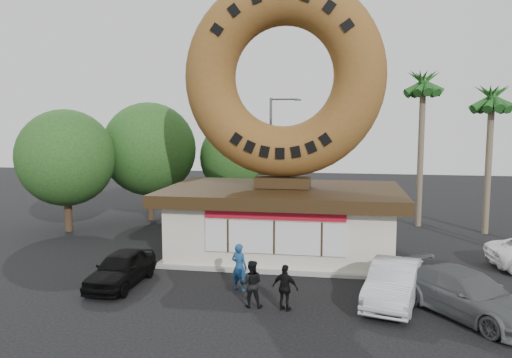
{
  "coord_description": "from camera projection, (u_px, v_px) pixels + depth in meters",
  "views": [
    {
      "loc": [
        2.72,
        -17.55,
        6.46
      ],
      "look_at": [
        -0.96,
        4.0,
        3.91
      ],
      "focal_mm": 35.0,
      "sensor_mm": 36.0,
      "label": 1
    }
  ],
  "objects": [
    {
      "name": "giant_donut",
      "position": [
        284.0,
        77.0,
        23.28
      ],
      "size": [
        9.44,
        2.41,
        9.44
      ],
      "primitive_type": "torus",
      "rotation": [
        1.57,
        0.0,
        0.0
      ],
      "color": "brown",
      "rests_on": "donut_shop"
    },
    {
      "name": "car_black",
      "position": [
        121.0,
        268.0,
        19.62
      ],
      "size": [
        1.7,
        4.05,
        1.37
      ],
      "primitive_type": "imported",
      "rotation": [
        0.0,
        0.0,
        -0.02
      ],
      "color": "black",
      "rests_on": "ground"
    },
    {
      "name": "tree_mid",
      "position": [
        239.0,
        158.0,
        33.28
      ],
      "size": [
        5.2,
        5.2,
        6.63
      ],
      "color": "#473321",
      "rests_on": "ground"
    },
    {
      "name": "person_right",
      "position": [
        285.0,
        288.0,
        16.98
      ],
      "size": [
        1.01,
        0.66,
        1.6
      ],
      "primitive_type": "imported",
      "rotation": [
        0.0,
        0.0,
        2.83
      ],
      "color": "black",
      "rests_on": "ground"
    },
    {
      "name": "ground",
      "position": [
        263.0,
        297.0,
        18.39
      ],
      "size": [
        90.0,
        90.0,
        0.0
      ],
      "primitive_type": "plane",
      "color": "black",
      "rests_on": "ground"
    },
    {
      "name": "person_left",
      "position": [
        239.0,
        267.0,
        19.02
      ],
      "size": [
        0.78,
        0.65,
        1.83
      ],
      "primitive_type": "imported",
      "rotation": [
        0.0,
        0.0,
        2.77
      ],
      "color": "navy",
      "rests_on": "ground"
    },
    {
      "name": "tree_west",
      "position": [
        149.0,
        149.0,
        32.17
      ],
      "size": [
        6.0,
        6.0,
        7.65
      ],
      "color": "#473321",
      "rests_on": "ground"
    },
    {
      "name": "person_center",
      "position": [
        251.0,
        284.0,
        17.34
      ],
      "size": [
        0.86,
        0.69,
        1.66
      ],
      "primitive_type": "imported",
      "rotation": [
        0.0,
        0.0,
        3.23
      ],
      "color": "black",
      "rests_on": "ground"
    },
    {
      "name": "car_silver",
      "position": [
        394.0,
        283.0,
        17.72
      ],
      "size": [
        2.62,
        4.75,
        1.48
      ],
      "primitive_type": "imported",
      "rotation": [
        0.0,
        0.0,
        -0.25
      ],
      "color": "#BCBDC1",
      "rests_on": "ground"
    },
    {
      "name": "palm_near",
      "position": [
        423.0,
        88.0,
        29.87
      ],
      "size": [
        2.6,
        2.6,
        9.75
      ],
      "color": "#726651",
      "rests_on": "ground"
    },
    {
      "name": "donut_shop",
      "position": [
        283.0,
        219.0,
        24.04
      ],
      "size": [
        11.2,
        7.2,
        3.8
      ],
      "color": "beige",
      "rests_on": "ground"
    },
    {
      "name": "street_lamp",
      "position": [
        273.0,
        150.0,
        33.84
      ],
      "size": [
        2.11,
        0.2,
        8.0
      ],
      "color": "#59595E",
      "rests_on": "ground"
    },
    {
      "name": "car_grey",
      "position": [
        467.0,
        294.0,
        16.54
      ],
      "size": [
        4.8,
        5.36,
        1.49
      ],
      "primitive_type": "imported",
      "rotation": [
        0.0,
        0.0,
        0.66
      ],
      "color": "#5C6062",
      "rests_on": "ground"
    },
    {
      "name": "palm_far",
      "position": [
        492.0,
        103.0,
        27.92
      ],
      "size": [
        2.6,
        2.6,
        8.75
      ],
      "color": "#726651",
      "rests_on": "ground"
    },
    {
      "name": "tree_far",
      "position": [
        66.0,
        158.0,
        28.87
      ],
      "size": [
        5.6,
        5.6,
        7.14
      ],
      "color": "#473321",
      "rests_on": "ground"
    }
  ]
}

